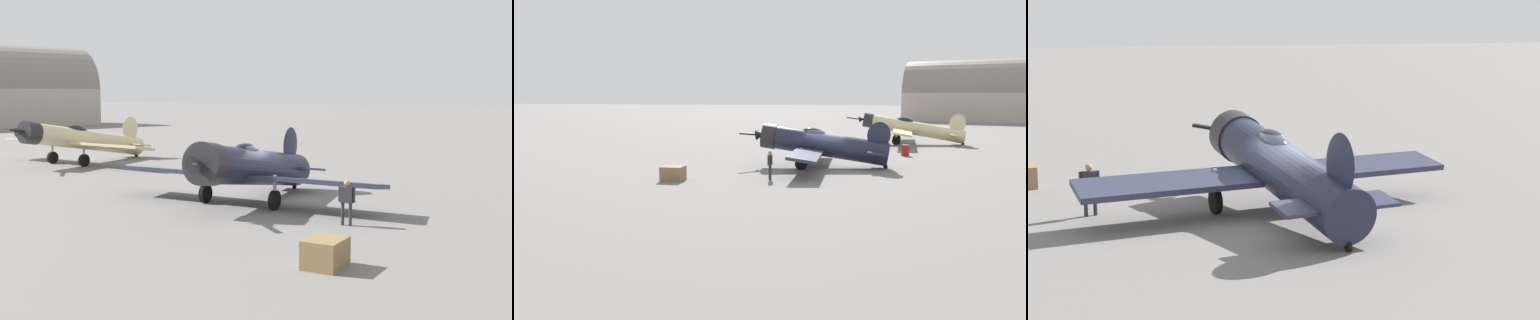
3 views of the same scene
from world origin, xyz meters
The scene contains 6 objects.
ground_plane centered at (0.00, 0.00, 0.00)m, with size 400.00×400.00×0.00m, color slate.
airplane_foreground centered at (-0.49, -0.02, 1.52)m, with size 9.98×12.11×3.16m.
airplane_mid_apron centered at (6.21, 17.46, 1.58)m, with size 11.44×12.91×3.09m.
ground_crew_mechanic centered at (-2.60, -5.38, 0.99)m, with size 0.25×0.63×1.63m.
equipment_crate centered at (-7.85, -7.01, 0.40)m, with size 1.28×1.02×0.80m.
fuel_drum centered at (5.45, 7.51, 0.43)m, with size 0.65×0.65×0.87m.
Camera 1 is at (-22.76, -13.95, 4.72)m, focal length 43.38 mm.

